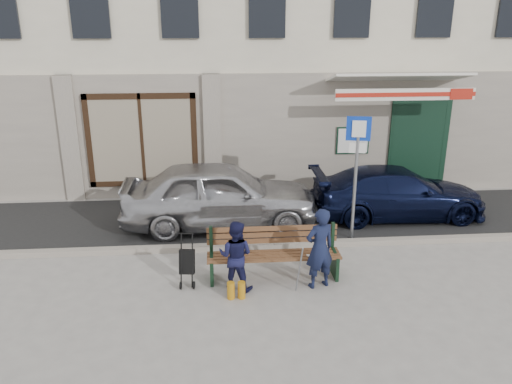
{
  "coord_description": "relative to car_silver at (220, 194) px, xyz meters",
  "views": [
    {
      "loc": [
        -1.31,
        -7.82,
        4.44
      ],
      "look_at": [
        -0.54,
        1.6,
        1.2
      ],
      "focal_mm": 35.0,
      "sensor_mm": 36.0,
      "label": 1
    }
  ],
  "objects": [
    {
      "name": "building",
      "position": [
        1.26,
        5.65,
        4.22
      ],
      "size": [
        20.0,
        8.27,
        10.0
      ],
      "color": "beige",
      "rests_on": "ground"
    },
    {
      "name": "ground",
      "position": [
        1.25,
        -2.8,
        -0.75
      ],
      "size": [
        80.0,
        80.0,
        0.0
      ],
      "primitive_type": "plane",
      "color": "#9E9991",
      "rests_on": "ground"
    },
    {
      "name": "stroller",
      "position": [
        -0.63,
        -2.66,
        -0.34
      ],
      "size": [
        0.29,
        0.4,
        0.93
      ],
      "rotation": [
        0.0,
        0.0,
        -0.1
      ],
      "color": "black",
      "rests_on": "ground"
    },
    {
      "name": "bench",
      "position": [
        0.88,
        -2.55,
        -0.29
      ],
      "size": [
        2.4,
        1.17,
        0.98
      ],
      "color": "brown",
      "rests_on": "ground"
    },
    {
      "name": "car_silver",
      "position": [
        0.0,
        0.0,
        0.0
      ],
      "size": [
        4.42,
        1.8,
        1.5
      ],
      "primitive_type": "imported",
      "rotation": [
        0.0,
        0.0,
        1.58
      ],
      "color": "#B0AFB4",
      "rests_on": "ground"
    },
    {
      "name": "parking_sign",
      "position": [
        2.79,
        -0.98,
        1.03
      ],
      "size": [
        0.49,
        0.13,
        2.65
      ],
      "rotation": [
        0.0,
        0.0,
        -0.2
      ],
      "color": "gray",
      "rests_on": "ground"
    },
    {
      "name": "car_navy",
      "position": [
        4.2,
        0.24,
        -0.15
      ],
      "size": [
        4.11,
        1.7,
        1.19
      ],
      "primitive_type": "imported",
      "rotation": [
        0.0,
        0.0,
        1.56
      ],
      "color": "black",
      "rests_on": "ground"
    },
    {
      "name": "asphalt_lane",
      "position": [
        1.25,
        0.3,
        -0.75
      ],
      "size": [
        60.0,
        3.2,
        0.01
      ],
      "primitive_type": "cube",
      "color": "#282828",
      "rests_on": "ground"
    },
    {
      "name": "man",
      "position": [
        1.67,
        -2.92,
        -0.02
      ],
      "size": [
        0.62,
        0.5,
        1.46
      ],
      "primitive_type": "imported",
      "rotation": [
        0.0,
        0.0,
        3.46
      ],
      "color": "#131935",
      "rests_on": "ground"
    },
    {
      "name": "woman",
      "position": [
        0.22,
        -2.87,
        -0.12
      ],
      "size": [
        0.74,
        0.65,
        1.26
      ],
      "primitive_type": "imported",
      "rotation": [
        0.0,
        0.0,
        2.8
      ],
      "color": "#15163A",
      "rests_on": "ground"
    },
    {
      "name": "curb",
      "position": [
        1.25,
        -1.3,
        -0.69
      ],
      "size": [
        60.0,
        0.18,
        0.12
      ],
      "primitive_type": "cube",
      "color": "#9E9384",
      "rests_on": "ground"
    }
  ]
}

